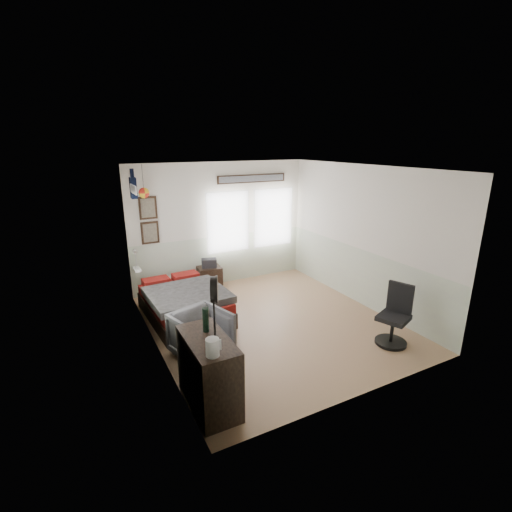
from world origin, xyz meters
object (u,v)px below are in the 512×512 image
object	(u,v)px
bed	(185,303)
armchair	(202,334)
nightstand	(210,278)
task_chair	(394,320)
dresser	(209,372)

from	to	relation	value
bed	armchair	distance (m)	1.36
armchair	nightstand	bearing A→B (deg)	49.41
task_chair	dresser	bearing A→B (deg)	159.18
dresser	nightstand	bearing A→B (deg)	69.20
armchair	nightstand	xyz separation A→B (m)	(1.06, 2.46, -0.10)
dresser	armchair	xyz separation A→B (m)	(0.29, 1.08, -0.10)
armchair	task_chair	bearing A→B (deg)	-37.89
armchair	task_chair	xyz separation A→B (m)	(2.83, -1.06, 0.05)
dresser	armchair	world-z (taller)	dresser
nightstand	task_chair	xyz separation A→B (m)	(1.78, -3.52, 0.15)
bed	armchair	xyz separation A→B (m)	(-0.15, -1.35, 0.07)
nightstand	task_chair	world-z (taller)	task_chair
bed	nightstand	size ratio (longest dim) A/B	3.76
dresser	nightstand	distance (m)	3.80
bed	task_chair	world-z (taller)	task_chair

